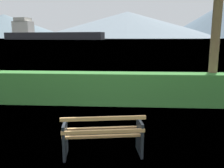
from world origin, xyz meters
TOP-DOWN VIEW (x-y plane):
  - ground_plane at (0.00, 0.00)m, footprint 1400.00×1400.00m
  - water_surface at (0.00, 306.66)m, footprint 620.00×620.00m
  - park_bench at (0.01, -0.06)m, footprint 1.58×0.79m
  - hedge_row at (0.00, 3.54)m, footprint 10.51×0.67m
  - cargo_ship_large at (-79.14, 227.13)m, footprint 101.65×33.07m
  - distant_hills at (-0.08, 578.01)m, footprint 844.76×427.87m

SIDE VIEW (x-z plane):
  - ground_plane at x=0.00m, z-range 0.00..0.00m
  - water_surface at x=0.00m, z-range 0.00..0.00m
  - park_bench at x=0.01m, z-range -0.01..0.85m
  - hedge_row at x=0.00m, z-range 0.00..1.07m
  - cargo_ship_large at x=-79.14m, z-range -4.66..16.47m
  - distant_hills at x=-0.08m, z-range -9.64..77.87m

